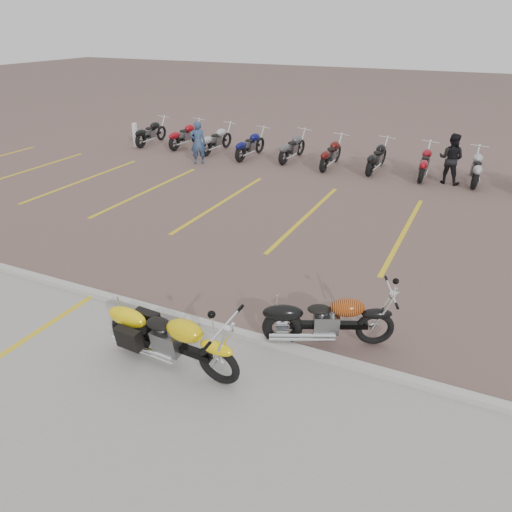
{
  "coord_description": "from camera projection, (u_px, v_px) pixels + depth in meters",
  "views": [
    {
      "loc": [
        4.37,
        -8.42,
        5.04
      ],
      "look_at": [
        0.51,
        -0.34,
        0.75
      ],
      "focal_mm": 35.0,
      "sensor_mm": 36.0,
      "label": 1
    }
  ],
  "objects": [
    {
      "name": "person_b",
      "position": [
        451.0,
        159.0,
        16.45
      ],
      "size": [
        0.91,
        0.77,
        1.67
      ],
      "primitive_type": "imported",
      "rotation": [
        0.0,
        0.0,
        2.96
      ],
      "color": "black",
      "rests_on": "ground"
    },
    {
      "name": "bg_bike_row",
      "position": [
        312.0,
        149.0,
        18.9
      ],
      "size": [
        15.52,
        2.01,
        1.1
      ],
      "color": "black",
      "rests_on": "ground"
    },
    {
      "name": "concrete_apron",
      "position": [
        97.0,
        411.0,
        7.06
      ],
      "size": [
        60.0,
        5.0,
        0.01
      ],
      "primitive_type": "cube",
      "color": "#9E9B93",
      "rests_on": "ground"
    },
    {
      "name": "person_a",
      "position": [
        198.0,
        143.0,
        18.73
      ],
      "size": [
        0.7,
        0.65,
        1.6
      ],
      "primitive_type": "imported",
      "rotation": [
        0.0,
        0.0,
        3.77
      ],
      "color": "navy",
      "rests_on": "ground"
    },
    {
      "name": "flame_cruiser",
      "position": [
        325.0,
        321.0,
        8.33
      ],
      "size": [
        2.07,
        1.05,
        0.91
      ],
      "rotation": [
        0.08,
        0.0,
        0.43
      ],
      "color": "black",
      "rests_on": "ground"
    },
    {
      "name": "yellow_cruiser",
      "position": [
        171.0,
        338.0,
        7.8
      ],
      "size": [
        2.45,
        0.4,
        1.01
      ],
      "rotation": [
        0.14,
        0.0,
        -0.06
      ],
      "color": "black",
      "rests_on": "ground"
    },
    {
      "name": "ground",
      "position": [
        241.0,
        277.0,
        10.72
      ],
      "size": [
        100.0,
        100.0,
        0.0
      ],
      "primitive_type": "plane",
      "color": "brown",
      "rests_on": "ground"
    },
    {
      "name": "curb",
      "position": [
        191.0,
        320.0,
        9.07
      ],
      "size": [
        60.0,
        0.18,
        0.12
      ],
      "primitive_type": "cube",
      "color": "#ADAAA3",
      "rests_on": "ground"
    },
    {
      "name": "parking_stripes",
      "position": [
        306.0,
        216.0,
        13.98
      ],
      "size": [
        38.0,
        5.5,
        0.01
      ],
      "primitive_type": null,
      "color": "gold",
      "rests_on": "ground"
    },
    {
      "name": "bollard",
      "position": [
        135.0,
        135.0,
        21.37
      ],
      "size": [
        0.16,
        0.16,
        1.0
      ],
      "primitive_type": "cube",
      "rotation": [
        0.0,
        0.0,
        0.1
      ],
      "color": "white",
      "rests_on": "ground"
    }
  ]
}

